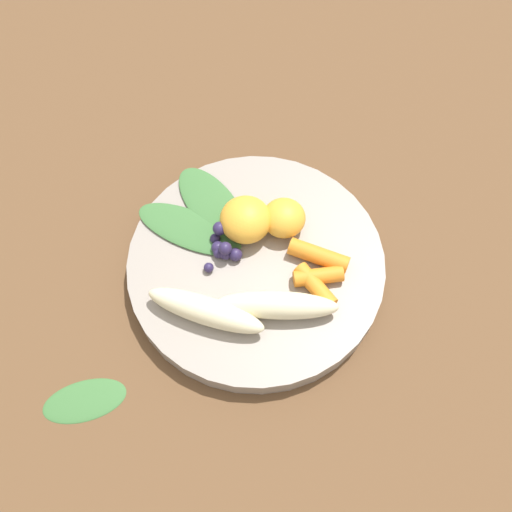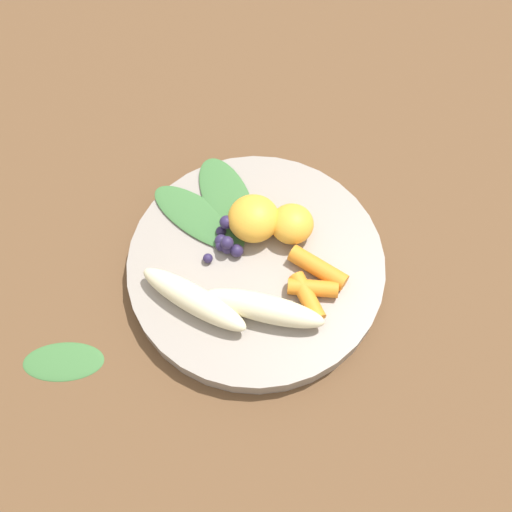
# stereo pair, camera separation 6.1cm
# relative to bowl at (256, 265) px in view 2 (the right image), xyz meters

# --- Properties ---
(ground_plane) EXTENTS (2.40, 2.40, 0.00)m
(ground_plane) POSITION_rel_bowl_xyz_m (0.00, 0.00, -0.01)
(ground_plane) COLOR brown
(bowl) EXTENTS (0.28, 0.28, 0.02)m
(bowl) POSITION_rel_bowl_xyz_m (0.00, 0.00, 0.00)
(bowl) COLOR gray
(bowl) RESTS_ON ground_plane
(banana_peeled_left) EXTENTS (0.13, 0.04, 0.03)m
(banana_peeled_left) POSITION_rel_bowl_xyz_m (0.03, -0.05, 0.03)
(banana_peeled_left) COLOR beige
(banana_peeled_left) RESTS_ON bowl
(banana_peeled_right) EXTENTS (0.13, 0.05, 0.03)m
(banana_peeled_right) POSITION_rel_bowl_xyz_m (-0.04, -0.07, 0.03)
(banana_peeled_right) COLOR beige
(banana_peeled_right) RESTS_ON bowl
(orange_segment_near) EXTENTS (0.06, 0.06, 0.04)m
(orange_segment_near) POSITION_rel_bowl_xyz_m (-0.02, 0.04, 0.03)
(orange_segment_near) COLOR #F4A833
(orange_segment_near) RESTS_ON bowl
(orange_segment_far) EXTENTS (0.05, 0.05, 0.04)m
(orange_segment_far) POSITION_rel_bowl_xyz_m (0.02, 0.05, 0.03)
(orange_segment_far) COLOR #F4A833
(orange_segment_far) RESTS_ON bowl
(carrot_front) EXTENTS (0.05, 0.05, 0.02)m
(carrot_front) POSITION_rel_bowl_xyz_m (0.07, -0.02, 0.02)
(carrot_front) COLOR orange
(carrot_front) RESTS_ON bowl
(carrot_mid_left) EXTENTS (0.05, 0.03, 0.02)m
(carrot_mid_left) POSITION_rel_bowl_xyz_m (0.07, -0.01, 0.02)
(carrot_mid_left) COLOR orange
(carrot_mid_left) RESTS_ON bowl
(carrot_mid_right) EXTENTS (0.07, 0.03, 0.02)m
(carrot_mid_right) POSITION_rel_bowl_xyz_m (0.07, 0.01, 0.02)
(carrot_mid_right) COLOR orange
(carrot_mid_right) RESTS_ON bowl
(blueberry_pile) EXTENTS (0.04, 0.05, 0.03)m
(blueberry_pile) POSITION_rel_bowl_xyz_m (-0.04, 0.01, 0.02)
(blueberry_pile) COLOR #2D234C
(blueberry_pile) RESTS_ON bowl
(coconut_shred_patch) EXTENTS (0.04, 0.04, 0.00)m
(coconut_shred_patch) POSITION_rel_bowl_xyz_m (-0.04, 0.02, 0.01)
(coconut_shred_patch) COLOR white
(coconut_shred_patch) RESTS_ON bowl
(kale_leaf_left) EXTENTS (0.12, 0.12, 0.00)m
(kale_leaf_left) POSITION_rel_bowl_xyz_m (-0.06, 0.06, 0.01)
(kale_leaf_left) COLOR #3D7038
(kale_leaf_left) RESTS_ON bowl
(kale_leaf_right) EXTENTS (0.13, 0.08, 0.00)m
(kale_leaf_right) POSITION_rel_bowl_xyz_m (-0.08, 0.03, 0.01)
(kale_leaf_right) COLOR #3D7038
(kale_leaf_right) RESTS_ON bowl
(kale_leaf_stray) EXTENTS (0.09, 0.07, 0.01)m
(kale_leaf_stray) POSITION_rel_bowl_xyz_m (-0.15, -0.17, -0.01)
(kale_leaf_stray) COLOR #3D7038
(kale_leaf_stray) RESTS_ON ground_plane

